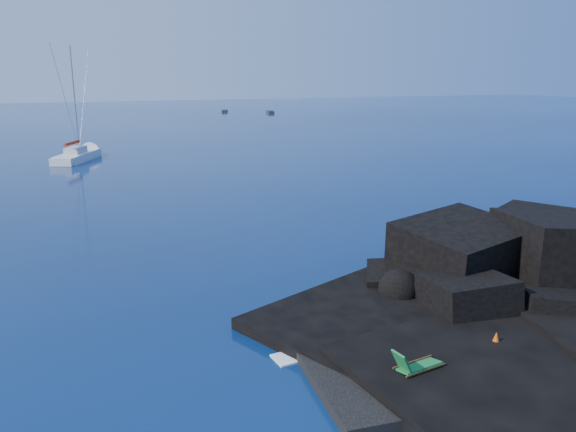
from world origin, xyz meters
The scene contains 11 objects.
ground centered at (0.00, 0.00, 0.00)m, with size 400.00×400.00×0.00m, color #031132.
headland centered at (13.00, 3.00, 0.00)m, with size 24.00×24.00×3.60m, color black, non-canonical shape.
beach centered at (4.50, 0.50, 0.00)m, with size 8.50×6.00×0.70m, color black.
surf_foam centered at (5.00, 5.00, 0.00)m, with size 10.00×8.00×0.06m, color white, non-canonical shape.
sailboat centered at (-4.33, 54.09, 0.00)m, with size 2.53×12.09×12.67m, color silver, non-canonical shape.
deck_chair centered at (3.33, -0.43, 0.91)m, with size 1.64×0.72×1.13m, color #186F31, non-canonical shape.
towel centered at (4.93, 0.52, 0.37)m, with size 1.72×0.82×0.05m, color white.
sunbather centered at (4.93, 0.52, 0.50)m, with size 1.64×0.40×0.22m, color tan, non-canonical shape.
marker_cone centered at (6.82, 0.09, 0.66)m, with size 0.40×0.40×0.61m, color #DB4E0B.
distant_boat_a centered at (34.47, 128.73, 0.00)m, with size 1.25×4.02×0.54m, color #242328.
distant_boat_b centered at (43.76, 120.10, 0.00)m, with size 1.38×4.43×0.59m, color #252529.
Camera 1 is at (-6.40, -13.38, 9.46)m, focal length 35.00 mm.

